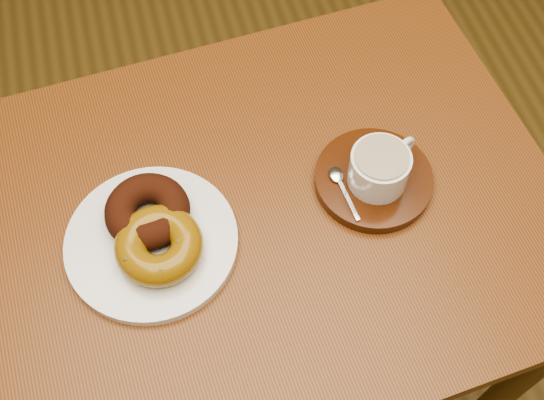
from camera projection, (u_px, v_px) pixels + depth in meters
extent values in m
cube|color=brown|center=(258.00, 216.00, 0.94)|extent=(0.88, 0.68, 0.03)
cylinder|color=#4E3416|center=(510.00, 387.00, 1.21)|extent=(0.05, 0.05, 0.75)
cylinder|color=#4E3416|center=(38.00, 253.00, 1.34)|extent=(0.05, 0.05, 0.75)
cylinder|color=#4E3416|center=(385.00, 150.00, 1.46)|extent=(0.05, 0.05, 0.75)
cylinder|color=white|center=(152.00, 242.00, 0.89)|extent=(0.24, 0.24, 0.01)
torus|color=#33140A|center=(148.00, 211.00, 0.88)|extent=(0.14, 0.14, 0.04)
torus|color=#875E0E|center=(159.00, 245.00, 0.86)|extent=(0.12, 0.12, 0.04)
cube|color=#50401A|center=(185.00, 232.00, 0.85)|extent=(0.01, 0.00, 0.00)
cube|color=#50401A|center=(179.00, 221.00, 0.86)|extent=(0.01, 0.01, 0.00)
cube|color=#50401A|center=(166.00, 215.00, 0.86)|extent=(0.01, 0.01, 0.00)
cube|color=#50401A|center=(152.00, 215.00, 0.86)|extent=(0.00, 0.01, 0.00)
cube|color=#50401A|center=(138.00, 221.00, 0.86)|extent=(0.01, 0.01, 0.00)
cube|color=#50401A|center=(130.00, 232.00, 0.85)|extent=(0.01, 0.01, 0.00)
cube|color=#50401A|center=(128.00, 246.00, 0.84)|extent=(0.01, 0.00, 0.00)
cube|color=#50401A|center=(134.00, 257.00, 0.83)|extent=(0.01, 0.01, 0.00)
cube|color=#50401A|center=(147.00, 264.00, 0.83)|extent=(0.01, 0.01, 0.00)
cube|color=#50401A|center=(162.00, 264.00, 0.83)|extent=(0.00, 0.01, 0.00)
cube|color=#50401A|center=(176.00, 257.00, 0.83)|extent=(0.01, 0.01, 0.00)
cube|color=#50401A|center=(184.00, 246.00, 0.84)|extent=(0.01, 0.01, 0.00)
cylinder|color=#381707|center=(373.00, 179.00, 0.94)|extent=(0.17, 0.17, 0.02)
cylinder|color=white|center=(379.00, 169.00, 0.91)|extent=(0.08, 0.08, 0.05)
cylinder|color=brown|center=(382.00, 157.00, 0.88)|extent=(0.07, 0.07, 0.00)
torus|color=white|center=(404.00, 148.00, 0.92)|extent=(0.04, 0.02, 0.04)
ellipsoid|color=silver|center=(336.00, 174.00, 0.93)|extent=(0.02, 0.03, 0.01)
cube|color=silver|center=(348.00, 198.00, 0.91)|extent=(0.01, 0.07, 0.00)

